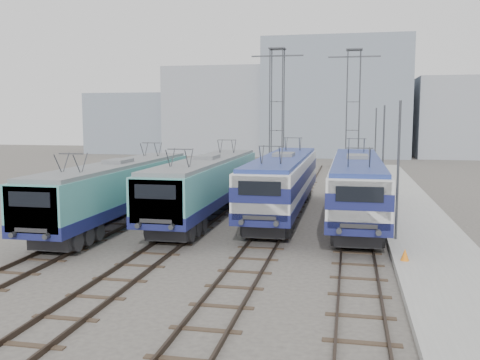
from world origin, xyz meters
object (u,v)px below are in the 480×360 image
Objects in this scene: locomotive_far_right at (357,182)px; safety_cone at (405,255)px; catenary_tower_west at (277,112)px; mast_rear at (375,146)px; locomotive_far_left at (117,187)px; mast_mid at (383,156)px; locomotive_center_right at (283,179)px; catenary_tower_east at (353,112)px; locomotive_center_left at (206,182)px; mast_front at (398,174)px.

locomotive_far_right reaches higher than safety_cone.
mast_rear is at bearing 24.94° from catenary_tower_west.
locomotive_far_left is 2.51× the size of mast_mid.
locomotive_center_right is 16.52m from catenary_tower_east.
locomotive_center_left is 2.57× the size of mast_mid.
locomotive_center_right is at bearing -80.45° from catenary_tower_west.
locomotive_center_left reaches higher than safety_cone.
locomotive_far_right is at bearing -12.82° from locomotive_center_right.
locomotive_far_right is (4.50, -1.02, 0.01)m from locomotive_center_right.
mast_mid is at bearing -42.93° from catenary_tower_west.
catenary_tower_west is (2.25, 15.22, 4.40)m from locomotive_center_left.
locomotive_center_left is (4.50, 2.97, 0.05)m from locomotive_far_left.
catenary_tower_west is at bearing -162.90° from catenary_tower_east.
safety_cone is at bearing -89.84° from mast_mid.
mast_mid is (15.35, 10.19, 1.31)m from locomotive_far_left.
mast_front is 4.96m from safety_cone.
locomotive_center_left is 16.00m from catenary_tower_west.
mast_front is 1.00× the size of mast_mid.
locomotive_far_right is 16.96m from catenary_tower_east.
catenary_tower_east is 1.71× the size of mast_front.
catenary_tower_east is (6.50, 2.00, 0.00)m from catenary_tower_west.
locomotive_far_right is 1.54× the size of catenary_tower_east.
mast_mid is (10.85, 7.22, 1.26)m from locomotive_center_left.
locomotive_far_left is 0.95× the size of locomotive_far_right.
locomotive_far_left is at bearing -123.28° from catenary_tower_east.
locomotive_center_right is 8.40m from mast_mid.
locomotive_center_right is 18.54m from mast_rear.
locomotive_center_right is 1.54× the size of catenary_tower_west.
safety_cone is at bearing -89.91° from mast_rear.
locomotive_center_right is 1.00× the size of locomotive_far_right.
catenary_tower_west is at bearing 113.27° from mast_front.
locomotive_far_right is 9.94m from safety_cone.
locomotive_far_left is at bearing -164.35° from locomotive_far_right.
locomotive_center_right is 14.23m from catenary_tower_west.
mast_rear is (0.00, 24.00, 0.00)m from mast_front.
catenary_tower_west is at bearing 109.81° from safety_cone.
locomotive_far_right is at bearing -106.11° from mast_mid.
catenary_tower_east is 10.69m from mast_mid.
catenary_tower_west is at bearing -155.06° from mast_rear.
locomotive_center_left reaches higher than locomotive_far_left.
catenary_tower_west is at bearing 99.55° from locomotive_center_right.
catenary_tower_west is (6.75, 18.19, 4.45)m from locomotive_far_left.
locomotive_far_right is at bearing 108.29° from mast_front.
locomotive_far_left is 2.51× the size of mast_front.
locomotive_far_right is (9.00, 0.81, 0.12)m from locomotive_center_left.
safety_cone is at bearing -89.38° from mast_front.
mast_front is at bearing -90.00° from mast_mid.
mast_rear is at bearing 55.32° from locomotive_far_left.
safety_cone is at bearing -20.67° from locomotive_far_left.
locomotive_center_right is 9.24m from mast_front.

